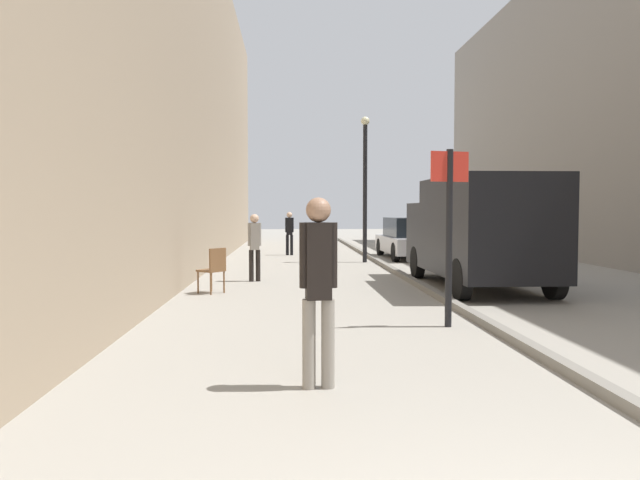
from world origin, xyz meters
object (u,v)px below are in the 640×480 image
pedestrian_far_crossing (255,243)px  cafe_chair_near_window (214,267)px  parked_car (410,238)px  street_sign_post (449,222)px  pedestrian_mid_block (289,230)px  delivery_van (478,229)px  lamp_post (365,179)px  pedestrian_main_foreground (318,279)px

pedestrian_far_crossing → cafe_chair_near_window: size_ratio=1.73×
parked_car → street_sign_post: size_ratio=1.63×
pedestrian_mid_block → cafe_chair_near_window: pedestrian_mid_block is taller
delivery_van → street_sign_post: (-1.84, -4.37, 0.25)m
delivery_van → street_sign_post: size_ratio=2.06×
pedestrian_far_crossing → lamp_post: bearing=45.9°
pedestrian_mid_block → pedestrian_main_foreground: bearing=98.8°
pedestrian_mid_block → pedestrian_far_crossing: bearing=92.2°
pedestrian_main_foreground → street_sign_post: bearing=51.1°
street_sign_post → pedestrian_far_crossing: bearing=-74.8°
delivery_van → lamp_post: 6.86m
pedestrian_main_foreground → pedestrian_far_crossing: bearing=93.4°
pedestrian_mid_block → cafe_chair_near_window: (-1.58, -10.45, -0.40)m
pedestrian_main_foreground → delivery_van: 8.28m
delivery_van → parked_car: (0.17, 8.13, -0.58)m
pedestrian_main_foreground → parked_car: bearing=71.4°
pedestrian_main_foreground → lamp_post: bearing=77.0°
delivery_van → parked_car: delivery_van is taller
parked_car → street_sign_post: 12.69m
pedestrian_mid_block → lamp_post: bearing=134.8°
pedestrian_mid_block → street_sign_post: bearing=107.2°
lamp_post → cafe_chair_near_window: 8.50m
delivery_van → parked_car: size_ratio=1.27×
pedestrian_main_foreground → lamp_post: size_ratio=0.39×
delivery_van → cafe_chair_near_window: size_ratio=5.71×
parked_car → lamp_post: bearing=-139.8°
pedestrian_main_foreground → pedestrian_far_crossing: (-1.10, 8.72, -0.12)m
pedestrian_main_foreground → cafe_chair_near_window: (-1.82, 6.65, -0.52)m
pedestrian_main_foreground → pedestrian_mid_block: 17.10m
pedestrian_mid_block → pedestrian_far_crossing: 8.43m
street_sign_post → lamp_post: lamp_post is taller
parked_car → delivery_van: bearing=-92.5°
cafe_chair_near_window → delivery_van: bearing=-44.3°
parked_car → cafe_chair_near_window: (-5.89, -8.78, -0.17)m
delivery_van → street_sign_post: 4.75m
pedestrian_main_foreground → parked_car: size_ratio=0.43×
pedestrian_main_foreground → street_sign_post: street_sign_post is taller
lamp_post → pedestrian_far_crossing: bearing=-123.2°
pedestrian_main_foreground → parked_car: pedestrian_main_foreground is taller
pedestrian_main_foreground → lamp_post: 14.08m
pedestrian_main_foreground → lamp_post: (2.23, 13.80, 1.66)m
pedestrian_mid_block → parked_car: pedestrian_mid_block is taller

